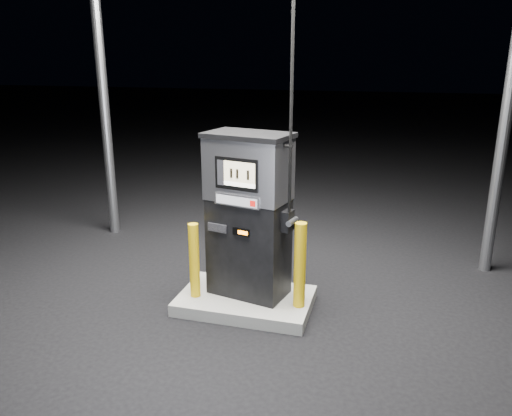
# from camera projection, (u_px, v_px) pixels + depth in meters

# --- Properties ---
(ground) EXTENTS (80.00, 80.00, 0.00)m
(ground) POSITION_uv_depth(u_px,v_px,m) (246.00, 306.00, 6.14)
(ground) COLOR black
(ground) RESTS_ON ground
(pump_island) EXTENTS (1.60, 1.00, 0.15)m
(pump_island) POSITION_uv_depth(u_px,v_px,m) (246.00, 301.00, 6.11)
(pump_island) COLOR slate
(pump_island) RESTS_ON ground
(fuel_dispenser) EXTENTS (1.14, 0.77, 4.09)m
(fuel_dispenser) POSITION_uv_depth(u_px,v_px,m) (249.00, 214.00, 5.88)
(fuel_dispenser) COLOR black
(fuel_dispenser) RESTS_ON pump_island
(bollard_left) EXTENTS (0.15, 0.15, 0.92)m
(bollard_left) POSITION_uv_depth(u_px,v_px,m) (194.00, 261.00, 5.95)
(bollard_left) COLOR gold
(bollard_left) RESTS_ON pump_island
(bollard_right) EXTENTS (0.16, 0.16, 1.02)m
(bollard_right) POSITION_uv_depth(u_px,v_px,m) (300.00, 265.00, 5.69)
(bollard_right) COLOR gold
(bollard_right) RESTS_ON pump_island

